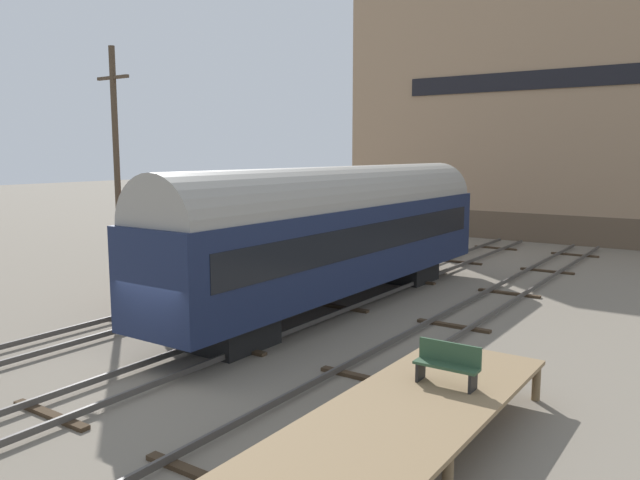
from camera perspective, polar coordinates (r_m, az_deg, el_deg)
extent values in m
plane|color=slate|center=(17.44, -14.89, -12.06)|extent=(200.00, 200.00, 0.00)
cube|color=#4C4742|center=(21.58, -24.38, -8.10)|extent=(0.08, 60.00, 0.16)
cube|color=#4C4742|center=(20.41, -22.25, -8.89)|extent=(0.08, 60.00, 0.16)
cube|color=#3D2D1E|center=(22.68, -16.88, -7.30)|extent=(2.60, 0.24, 0.10)
cube|color=#3D2D1E|center=(26.71, -6.78, -4.71)|extent=(2.60, 0.24, 0.10)
cube|color=#3D2D1E|center=(31.37, 0.45, -2.75)|extent=(2.60, 0.24, 0.10)
cube|color=#3D2D1E|center=(36.43, 5.73, -1.28)|extent=(2.60, 0.24, 0.10)
cube|color=#3D2D1E|center=(41.74, 9.69, -0.17)|extent=(2.60, 0.24, 0.10)
cube|color=#4C4742|center=(17.90, -16.44, -10.98)|extent=(0.08, 60.00, 0.16)
cube|color=#4C4742|center=(16.87, -13.29, -12.05)|extent=(0.08, 60.00, 0.16)
cube|color=#3D2D1E|center=(15.78, -23.43, -14.45)|extent=(2.60, 0.24, 0.10)
cube|color=#3D2D1E|center=(19.39, -8.09, -9.65)|extent=(2.60, 0.24, 0.10)
cube|color=#3D2D1E|center=(23.98, 1.68, -6.13)|extent=(2.60, 0.24, 0.10)
cube|color=#3D2D1E|center=(29.08, 8.10, -3.69)|extent=(2.60, 0.24, 0.10)
cube|color=#3D2D1E|center=(34.48, 12.54, -1.97)|extent=(2.60, 0.24, 0.10)
cube|color=#3D2D1E|center=(40.04, 15.75, -0.71)|extent=(2.60, 0.24, 0.10)
cube|color=#4C4742|center=(14.79, -4.54, -14.79)|extent=(0.08, 60.00, 0.16)
cube|color=#4C4742|center=(14.00, 0.23, -16.12)|extent=(0.08, 60.00, 0.16)
cube|color=#3D2D1E|center=(12.40, -11.07, -20.31)|extent=(2.60, 0.24, 0.10)
cube|color=#3D2D1E|center=(16.76, 4.05, -12.46)|extent=(2.60, 0.24, 0.10)
cube|color=#3D2D1E|center=(21.90, 12.09, -7.68)|extent=(2.60, 0.24, 0.10)
cube|color=#3D2D1E|center=(27.40, 16.89, -4.69)|extent=(2.60, 0.24, 0.10)
cube|color=#3D2D1E|center=(33.07, 20.05, -2.68)|extent=(2.60, 0.24, 0.10)
cube|color=#3D2D1E|center=(38.84, 22.27, -1.27)|extent=(2.60, 0.24, 0.10)
cube|color=black|center=(34.02, 3.53, -1.15)|extent=(1.80, 2.40, 1.00)
cube|color=black|center=(25.95, -8.13, -4.10)|extent=(1.80, 2.40, 1.00)
cube|color=#5B1919|center=(29.55, -1.52, 1.04)|extent=(3.06, 15.67, 2.65)
cube|color=black|center=(29.51, -1.52, 1.65)|extent=(3.10, 14.42, 0.95)
cylinder|color=gray|center=(29.42, -1.53, 3.60)|extent=(2.91, 15.36, 2.91)
cube|color=black|center=(29.15, 8.27, -2.76)|extent=(1.80, 2.40, 1.00)
cube|color=black|center=(19.34, -7.87, -8.29)|extent=(1.80, 2.40, 1.00)
cube|color=#192342|center=(23.62, 1.90, -0.34)|extent=(3.04, 18.55, 2.96)
cube|color=black|center=(23.57, 1.90, 0.52)|extent=(3.08, 17.06, 1.06)
cylinder|color=gray|center=(23.45, 1.92, 3.24)|extent=(2.89, 18.18, 2.89)
cube|color=#8C704C|center=(11.79, 5.51, -17.03)|extent=(2.92, 11.00, 0.10)
cylinder|color=brown|center=(16.97, 10.44, -10.92)|extent=(0.20, 0.20, 0.87)
cylinder|color=brown|center=(16.16, 19.16, -12.22)|extent=(0.20, 0.20, 0.87)
cylinder|color=brown|center=(12.61, 0.00, -17.67)|extent=(0.20, 0.20, 0.87)
cylinder|color=brown|center=(11.50, 11.59, -20.54)|extent=(0.20, 0.20, 0.87)
cube|color=#2D4C33|center=(13.78, 11.47, -11.22)|extent=(1.40, 0.40, 0.06)
cube|color=#2D4C33|center=(13.85, 11.78, -10.02)|extent=(1.40, 0.06, 0.45)
cube|color=black|center=(14.08, 9.17, -11.73)|extent=(0.06, 0.40, 0.40)
cube|color=black|center=(13.65, 13.80, -12.51)|extent=(0.06, 0.40, 0.40)
cylinder|color=#473828|center=(26.12, -18.05, 5.62)|extent=(0.24, 0.24, 9.99)
cube|color=#473828|center=(26.27, -18.42, 13.91)|extent=(1.80, 0.12, 0.12)
cube|color=brown|center=(47.98, 23.81, 1.40)|extent=(33.74, 10.41, 1.91)
cube|color=#9E7F60|center=(47.95, 24.47, 12.84)|extent=(33.74, 10.41, 17.23)
cube|color=black|center=(42.82, 23.20, 13.57)|extent=(23.61, 0.10, 1.20)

